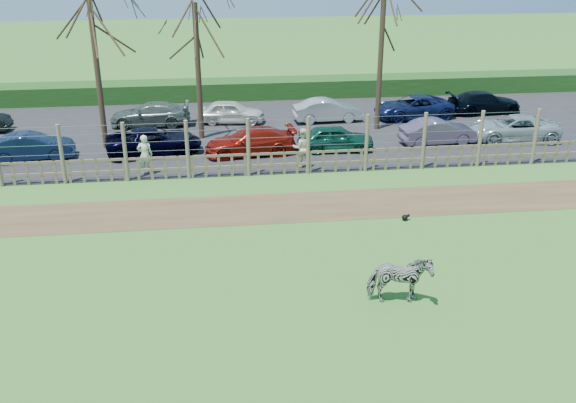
{
  "coord_description": "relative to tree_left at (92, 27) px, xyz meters",
  "views": [
    {
      "loc": [
        -1.35,
        -17.29,
        9.6
      ],
      "look_at": [
        1.0,
        2.5,
        1.1
      ],
      "focal_mm": 40.0,
      "sensor_mm": 36.0,
      "label": 1
    }
  ],
  "objects": [
    {
      "name": "fence",
      "position": [
        6.5,
        -4.5,
        -4.81
      ],
      "size": [
        30.16,
        0.16,
        2.5
      ],
      "color": "brown",
      "rests_on": "ground"
    },
    {
      "name": "dirt_strip",
      "position": [
        6.5,
        -8.0,
        -5.61
      ],
      "size": [
        34.0,
        2.8,
        0.01
      ],
      "primitive_type": "cube",
      "color": "brown",
      "rests_on": "ground"
    },
    {
      "name": "car_2",
      "position": [
        2.36,
        -1.21,
        -4.98
      ],
      "size": [
        4.55,
        2.56,
        1.2
      ],
      "primitive_type": "imported",
      "rotation": [
        0.0,
        0.0,
        1.71
      ],
      "color": "black",
      "rests_on": "asphalt"
    },
    {
      "name": "car_10",
      "position": [
        6.06,
        3.53,
        -4.98
      ],
      "size": [
        3.66,
        1.81,
        1.2
      ],
      "primitive_type": "imported",
      "rotation": [
        0.0,
        0.0,
        1.46
      ],
      "color": "white",
      "rests_on": "asphalt"
    },
    {
      "name": "car_12",
      "position": [
        15.96,
        3.29,
        -4.98
      ],
      "size": [
        4.55,
        2.57,
        1.2
      ],
      "primitive_type": "imported",
      "rotation": [
        0.0,
        0.0,
        4.85
      ],
      "color": "#121D49",
      "rests_on": "asphalt"
    },
    {
      "name": "car_1",
      "position": [
        -3.0,
        -1.38,
        -4.98
      ],
      "size": [
        3.77,
        1.69,
        1.2
      ],
      "primitive_type": "imported",
      "rotation": [
        0.0,
        0.0,
        1.69
      ],
      "color": "#0E1D3D",
      "rests_on": "asphalt"
    },
    {
      "name": "tree_left",
      "position": [
        0.0,
        0.0,
        0.0
      ],
      "size": [
        4.8,
        4.8,
        7.88
      ],
      "color": "#3D2B1E",
      "rests_on": "ground"
    },
    {
      "name": "car_4",
      "position": [
        10.72,
        -1.71,
        -4.98
      ],
      "size": [
        3.57,
        1.55,
        1.2
      ],
      "primitive_type": "imported",
      "rotation": [
        0.0,
        0.0,
        1.53
      ],
      "color": "#0F4A34",
      "rests_on": "asphalt"
    },
    {
      "name": "visitor_a",
      "position": [
        2.21,
        -3.89,
        -4.71
      ],
      "size": [
        0.63,
        0.41,
        1.72
      ],
      "primitive_type": "imported",
      "rotation": [
        0.0,
        0.0,
        3.14
      ],
      "color": "beige",
      "rests_on": "asphalt"
    },
    {
      "name": "asphalt",
      "position": [
        6.5,
        2.0,
        -5.6
      ],
      "size": [
        44.0,
        13.0,
        0.04
      ],
      "primitive_type": "cube",
      "color": "#232326",
      "rests_on": "ground"
    },
    {
      "name": "car_9",
      "position": [
        1.83,
        3.52,
        -4.98
      ],
      "size": [
        4.23,
        1.92,
        1.2
      ],
      "primitive_type": "imported",
      "rotation": [
        0.0,
        0.0,
        4.65
      ],
      "color": "#576559",
      "rests_on": "asphalt"
    },
    {
      "name": "car_6",
      "position": [
        19.64,
        -1.15,
        -4.98
      ],
      "size": [
        4.48,
        2.36,
        1.2
      ],
      "primitive_type": "imported",
      "rotation": [
        0.0,
        0.0,
        4.62
      ],
      "color": "#AEC1BF",
      "rests_on": "asphalt"
    },
    {
      "name": "hedge",
      "position": [
        6.5,
        9.0,
        -5.07
      ],
      "size": [
        46.0,
        2.0,
        1.1
      ],
      "primitive_type": "cube",
      "color": "#1E4716",
      "rests_on": "ground"
    },
    {
      "name": "zebra",
      "position": [
        9.99,
        -14.94,
        -4.89
      ],
      "size": [
        1.78,
        0.92,
        1.45
      ],
      "primitive_type": "imported",
      "rotation": [
        0.0,
        0.0,
        1.49
      ],
      "color": "gray",
      "rests_on": "ground"
    },
    {
      "name": "tree_right",
      "position": [
        13.5,
        1.5,
        -0.37
      ],
      "size": [
        4.8,
        4.8,
        7.35
      ],
      "color": "#3D2B1E",
      "rests_on": "ground"
    },
    {
      "name": "car_11",
      "position": [
        11.2,
        3.2,
        -4.98
      ],
      "size": [
        3.71,
        1.49,
        1.2
      ],
      "primitive_type": "imported",
      "rotation": [
        0.0,
        0.0,
        1.63
      ],
      "color": "#B2B6B8",
      "rests_on": "asphalt"
    },
    {
      "name": "car_13",
      "position": [
        20.22,
        3.86,
        -4.98
      ],
      "size": [
        4.26,
        2.02,
        1.2
      ],
      "primitive_type": "imported",
      "rotation": [
        0.0,
        0.0,
        1.65
      ],
      "color": "black",
      "rests_on": "asphalt"
    },
    {
      "name": "car_3",
      "position": [
        6.73,
        -1.77,
        -4.98
      ],
      "size": [
        4.28,
        2.09,
        1.2
      ],
      "primitive_type": "imported",
      "rotation": [
        0.0,
        0.0,
        4.81
      ],
      "color": "maroon",
      "rests_on": "asphalt"
    },
    {
      "name": "car_5",
      "position": [
        15.77,
        -1.32,
        -4.98
      ],
      "size": [
        3.74,
        1.59,
        1.2
      ],
      "primitive_type": "imported",
      "rotation": [
        0.0,
        0.0,
        1.66
      ],
      "color": "#63526E",
      "rests_on": "asphalt"
    },
    {
      "name": "ground",
      "position": [
        6.5,
        -12.5,
        -5.62
      ],
      "size": [
        120.0,
        120.0,
        0.0
      ],
      "primitive_type": "plane",
      "color": "#5C9839",
      "rests_on": "ground"
    },
    {
      "name": "visitor_b",
      "position": [
        8.86,
        -3.73,
        -4.71
      ],
      "size": [
        0.84,
        0.66,
        1.72
      ],
      "primitive_type": "imported",
      "rotation": [
        0.0,
        0.0,
        3.13
      ],
      "color": "beige",
      "rests_on": "asphalt"
    },
    {
      "name": "tree_mid",
      "position": [
        4.5,
        1.0,
        -0.75
      ],
      "size": [
        4.8,
        4.8,
        6.83
      ],
      "color": "#3D2B1E",
      "rests_on": "ground"
    },
    {
      "name": "crow",
      "position": [
        11.76,
        -9.63,
        -5.5
      ],
      "size": [
        0.29,
        0.22,
        0.24
      ],
      "color": "black",
      "rests_on": "ground"
    }
  ]
}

